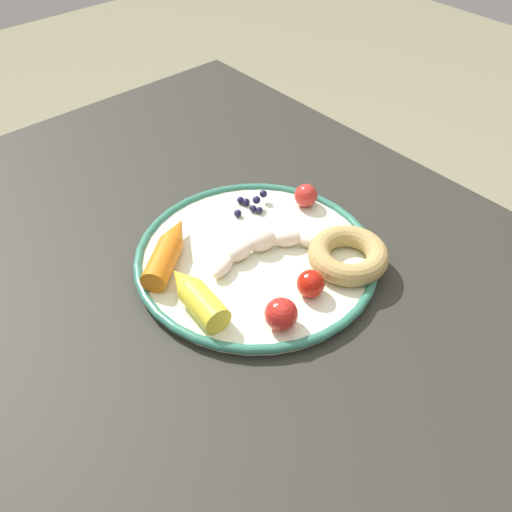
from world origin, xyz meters
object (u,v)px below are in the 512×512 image
object	(u,v)px
tomato_far	(311,284)
carrot_yellow	(195,295)
plate	(256,258)
carrot_orange	(168,250)
dining_table	(227,309)
donut	(348,255)
tomato_mid	(306,195)
blueberry_pile	(251,203)
tomato_near	(281,314)
banana	(264,246)

from	to	relation	value
tomato_far	carrot_yellow	bearing A→B (deg)	56.97
plate	carrot_orange	world-z (taller)	carrot_orange
dining_table	plate	world-z (taller)	plate
carrot_orange	donut	xyz separation A→B (m)	(-0.16, -0.17, -0.00)
tomato_mid	plate	bearing A→B (deg)	105.92
dining_table	blueberry_pile	world-z (taller)	blueberry_pile
dining_table	tomato_near	xyz separation A→B (m)	(-0.14, 0.02, 0.12)
carrot_yellow	tomato_mid	distance (m)	0.25
blueberry_pile	tomato_far	distance (m)	0.19
carrot_orange	tomato_far	size ratio (longest dim) A/B	3.46
banana	tomato_far	world-z (taller)	tomato_far
carrot_orange	donut	bearing A→B (deg)	-132.94
carrot_orange	tomato_mid	world-z (taller)	same
plate	tomato_far	world-z (taller)	tomato_far
plate	carrot_orange	bearing A→B (deg)	51.94
carrot_orange	tomato_near	world-z (taller)	tomato_near
dining_table	donut	bearing A→B (deg)	-135.36
banana	carrot_yellow	xyz separation A→B (m)	(-0.02, 0.13, 0.01)
banana	tomato_near	size ratio (longest dim) A/B	4.15
banana	carrot_yellow	world-z (taller)	carrot_yellow
plate	tomato_mid	xyz separation A→B (m)	(0.04, -0.13, 0.02)
plate	blueberry_pile	xyz separation A→B (m)	(0.08, -0.06, 0.01)
dining_table	tomato_near	size ratio (longest dim) A/B	26.34
banana	tomato_mid	xyz separation A→B (m)	(0.04, -0.12, 0.00)
donut	blueberry_pile	xyz separation A→B (m)	(0.18, 0.02, -0.01)
plate	tomato_near	bearing A→B (deg)	152.48
carrot_orange	plate	bearing A→B (deg)	-128.06
dining_table	blueberry_pile	distance (m)	0.16
tomato_mid	tomato_far	size ratio (longest dim) A/B	0.98
carrot_orange	tomato_near	size ratio (longest dim) A/B	3.05
plate	tomato_far	size ratio (longest dim) A/B	9.36
tomato_mid	dining_table	bearing A→B (deg)	93.61
donut	carrot_yellow	bearing A→B (deg)	70.16
donut	tomato_far	distance (m)	0.08
blueberry_pile	tomato_far	bearing A→B (deg)	162.04
carrot_yellow	donut	xyz separation A→B (m)	(-0.07, -0.20, -0.00)
tomato_near	tomato_far	world-z (taller)	tomato_near
carrot_yellow	donut	world-z (taller)	carrot_yellow
banana	blueberry_pile	world-z (taller)	banana
tomato_far	plate	bearing A→B (deg)	3.11
tomato_near	tomato_far	bearing A→B (deg)	-77.35
plate	blueberry_pile	world-z (taller)	blueberry_pile
dining_table	blueberry_pile	bearing A→B (deg)	-59.26
banana	carrot_orange	size ratio (longest dim) A/B	1.36
plate	carrot_yellow	distance (m)	0.12
carrot_orange	tomato_far	world-z (taller)	tomato_far
carrot_orange	blueberry_pile	bearing A→B (deg)	-85.27
blueberry_pile	tomato_near	distance (m)	0.23
carrot_orange	donut	world-z (taller)	carrot_orange
carrot_yellow	donut	distance (m)	0.21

